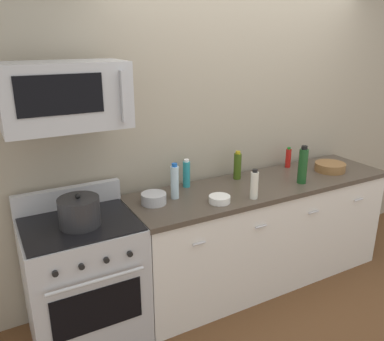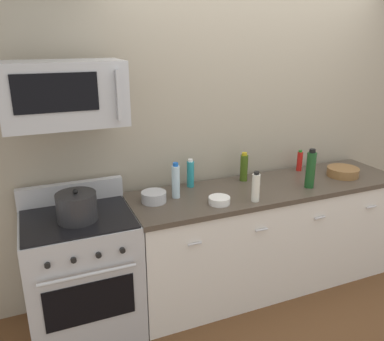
{
  "view_description": "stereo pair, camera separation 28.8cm",
  "coord_description": "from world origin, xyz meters",
  "px_view_note": "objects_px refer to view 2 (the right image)",
  "views": [
    {
      "loc": [
        -2.03,
        -2.45,
        2.09
      ],
      "look_at": [
        -0.72,
        -0.05,
        1.16
      ],
      "focal_mm": 37.14,
      "sensor_mm": 36.0,
      "label": 1
    },
    {
      "loc": [
        -1.77,
        -2.57,
        2.09
      ],
      "look_at": [
        -0.72,
        -0.05,
        1.16
      ],
      "focal_mm": 37.14,
      "sensor_mm": 36.0,
      "label": 2
    }
  ],
  "objects_px": {
    "bottle_olive_oil": "(244,167)",
    "stockpot": "(77,207)",
    "microwave": "(64,94)",
    "range_oven": "(83,274)",
    "bottle_hot_sauce_red": "(300,161)",
    "bowl_wooden_salad": "(343,171)",
    "bottle_vinegar_white": "(256,187)",
    "bottle_dish_soap": "(190,174)",
    "bottle_wine_green": "(311,169)",
    "bottle_water_clear": "(176,181)",
    "bowl_steel_prep": "(154,197)",
    "bowl_white_ceramic": "(219,200)"
  },
  "relations": [
    {
      "from": "bowl_wooden_salad",
      "to": "bowl_white_ceramic",
      "type": "distance_m",
      "value": 1.28
    },
    {
      "from": "bottle_vinegar_white",
      "to": "bowl_wooden_salad",
      "type": "height_order",
      "value": "bottle_vinegar_white"
    },
    {
      "from": "microwave",
      "to": "bottle_water_clear",
      "type": "relative_size",
      "value": 2.69
    },
    {
      "from": "bottle_olive_oil",
      "to": "bowl_white_ceramic",
      "type": "bearing_deg",
      "value": -138.43
    },
    {
      "from": "bottle_wine_green",
      "to": "bowl_wooden_salad",
      "type": "relative_size",
      "value": 1.18
    },
    {
      "from": "bottle_water_clear",
      "to": "bowl_wooden_salad",
      "type": "bearing_deg",
      "value": -3.98
    },
    {
      "from": "bottle_water_clear",
      "to": "bottle_vinegar_white",
      "type": "height_order",
      "value": "bottle_water_clear"
    },
    {
      "from": "range_oven",
      "to": "bottle_olive_oil",
      "type": "height_order",
      "value": "bottle_olive_oil"
    },
    {
      "from": "bottle_wine_green",
      "to": "bowl_steel_prep",
      "type": "xyz_separation_m",
      "value": [
        -1.26,
        0.2,
        -0.11
      ]
    },
    {
      "from": "bottle_vinegar_white",
      "to": "bowl_wooden_salad",
      "type": "distance_m",
      "value": 1.03
    },
    {
      "from": "bottle_olive_oil",
      "to": "stockpot",
      "type": "bearing_deg",
      "value": -169.95
    },
    {
      "from": "range_oven",
      "to": "bowl_white_ceramic",
      "type": "bearing_deg",
      "value": -9.59
    },
    {
      "from": "bottle_hot_sauce_red",
      "to": "stockpot",
      "type": "height_order",
      "value": "stockpot"
    },
    {
      "from": "bottle_dish_soap",
      "to": "bowl_steel_prep",
      "type": "height_order",
      "value": "bottle_dish_soap"
    },
    {
      "from": "bowl_wooden_salad",
      "to": "stockpot",
      "type": "bearing_deg",
      "value": -179.63
    },
    {
      "from": "bottle_hot_sauce_red",
      "to": "stockpot",
      "type": "bearing_deg",
      "value": -171.96
    },
    {
      "from": "bottle_wine_green",
      "to": "stockpot",
      "type": "distance_m",
      "value": 1.83
    },
    {
      "from": "bottle_olive_oil",
      "to": "bottle_water_clear",
      "type": "bearing_deg",
      "value": -169.0
    },
    {
      "from": "microwave",
      "to": "bottle_vinegar_white",
      "type": "relative_size",
      "value": 3.21
    },
    {
      "from": "bowl_wooden_salad",
      "to": "bottle_water_clear",
      "type": "bearing_deg",
      "value": 176.02
    },
    {
      "from": "bowl_wooden_salad",
      "to": "bowl_steel_prep",
      "type": "bearing_deg",
      "value": 177.1
    },
    {
      "from": "bottle_vinegar_white",
      "to": "stockpot",
      "type": "relative_size",
      "value": 0.87
    },
    {
      "from": "range_oven",
      "to": "bottle_wine_green",
      "type": "distance_m",
      "value": 1.93
    },
    {
      "from": "range_oven",
      "to": "bottle_vinegar_white",
      "type": "bearing_deg",
      "value": -10.12
    },
    {
      "from": "bottle_hot_sauce_red",
      "to": "bowl_steel_prep",
      "type": "xyz_separation_m",
      "value": [
        -1.45,
        -0.18,
        -0.05
      ]
    },
    {
      "from": "bowl_steel_prep",
      "to": "bottle_wine_green",
      "type": "bearing_deg",
      "value": -8.88
    },
    {
      "from": "bottle_vinegar_white",
      "to": "stockpot",
      "type": "distance_m",
      "value": 1.28
    },
    {
      "from": "bottle_hot_sauce_red",
      "to": "bottle_vinegar_white",
      "type": "bearing_deg",
      "value": -148.37
    },
    {
      "from": "bottle_dish_soap",
      "to": "stockpot",
      "type": "distance_m",
      "value": 0.98
    },
    {
      "from": "bowl_wooden_salad",
      "to": "bowl_white_ceramic",
      "type": "height_order",
      "value": "bowl_wooden_salad"
    },
    {
      "from": "bowl_wooden_salad",
      "to": "stockpot",
      "type": "xyz_separation_m",
      "value": [
        -2.28,
        -0.01,
        0.06
      ]
    },
    {
      "from": "bottle_wine_green",
      "to": "bottle_vinegar_white",
      "type": "height_order",
      "value": "bottle_wine_green"
    },
    {
      "from": "microwave",
      "to": "bottle_hot_sauce_red",
      "type": "relative_size",
      "value": 3.86
    },
    {
      "from": "microwave",
      "to": "range_oven",
      "type": "bearing_deg",
      "value": -90.29
    },
    {
      "from": "bottle_olive_oil",
      "to": "bottle_wine_green",
      "type": "bearing_deg",
      "value": -39.8
    },
    {
      "from": "bowl_wooden_salad",
      "to": "bowl_steel_prep",
      "type": "xyz_separation_m",
      "value": [
        -1.71,
        0.09,
        0.0
      ]
    },
    {
      "from": "range_oven",
      "to": "bottle_dish_soap",
      "type": "relative_size",
      "value": 4.55
    },
    {
      "from": "range_oven",
      "to": "bottle_wine_green",
      "type": "bearing_deg",
      "value": -4.66
    },
    {
      "from": "range_oven",
      "to": "microwave",
      "type": "xyz_separation_m",
      "value": [
        0.0,
        0.04,
        1.28
      ]
    },
    {
      "from": "bottle_water_clear",
      "to": "bottle_dish_soap",
      "type": "distance_m",
      "value": 0.25
    },
    {
      "from": "bowl_white_ceramic",
      "to": "bottle_olive_oil",
      "type": "bearing_deg",
      "value": 41.57
    },
    {
      "from": "bowl_steel_prep",
      "to": "stockpot",
      "type": "bearing_deg",
      "value": -169.8
    },
    {
      "from": "bottle_wine_green",
      "to": "bottle_water_clear",
      "type": "bearing_deg",
      "value": 168.65
    },
    {
      "from": "bowl_white_ceramic",
      "to": "bowl_steel_prep",
      "type": "relative_size",
      "value": 0.86
    },
    {
      "from": "bottle_dish_soap",
      "to": "bottle_vinegar_white",
      "type": "relative_size",
      "value": 1.01
    },
    {
      "from": "bottle_water_clear",
      "to": "bowl_white_ceramic",
      "type": "height_order",
      "value": "bottle_water_clear"
    },
    {
      "from": "bottle_vinegar_white",
      "to": "bottle_hot_sauce_red",
      "type": "bearing_deg",
      "value": 31.63
    },
    {
      "from": "bottle_olive_oil",
      "to": "stockpot",
      "type": "distance_m",
      "value": 1.43
    },
    {
      "from": "bottle_water_clear",
      "to": "bowl_steel_prep",
      "type": "bearing_deg",
      "value": -173.88
    },
    {
      "from": "bottle_hot_sauce_red",
      "to": "bowl_steel_prep",
      "type": "bearing_deg",
      "value": -172.81
    }
  ]
}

